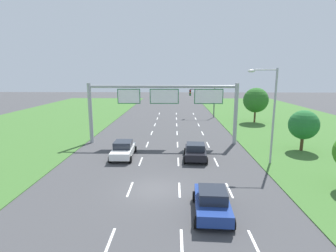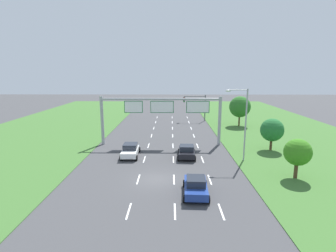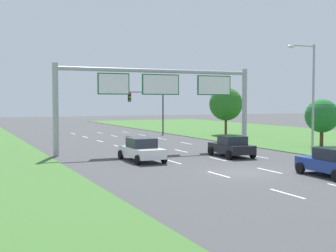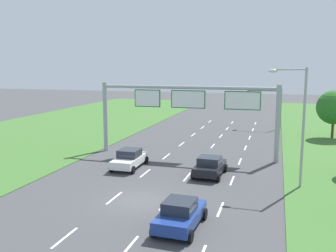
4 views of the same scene
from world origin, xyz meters
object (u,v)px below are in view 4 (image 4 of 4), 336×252
car_near_red (210,166)px  roadside_tree_far (334,107)px  car_lead_silver (130,159)px  sign_gantry (189,105)px  street_lamp (298,117)px  car_mid_lane (180,214)px  traffic_light_mast (266,101)px

car_near_red → roadside_tree_far: (11.39, 19.42, 2.99)m
car_lead_silver → sign_gantry: size_ratio=0.26×
street_lamp → roadside_tree_far: (5.06, 20.52, -1.32)m
car_lead_silver → car_mid_lane: (7.17, -10.46, -0.02)m
roadside_tree_far → sign_gantry: bearing=-136.9°
car_near_red → traffic_light_mast: traffic_light_mast is taller
car_mid_lane → sign_gantry: (-3.30, 15.89, 4.17)m
car_mid_lane → car_lead_silver: bearing=127.1°
car_lead_silver → traffic_light_mast: bearing=66.0°
street_lamp → car_lead_silver: bearing=173.5°
car_mid_lane → roadside_tree_far: bearing=71.9°
car_lead_silver → traffic_light_mast: (10.43, 24.39, 3.07)m
sign_gantry → roadside_tree_far: sign_gantry is taller
car_near_red → car_mid_lane: car_mid_lane is taller
car_lead_silver → street_lamp: 14.07m
car_near_red → sign_gantry: (-3.12, 5.85, 4.18)m
roadside_tree_far → car_lead_silver: bearing=-134.1°
car_mid_lane → sign_gantry: size_ratio=0.24×
car_lead_silver → street_lamp: size_ratio=0.52×
sign_gantry → street_lamp: 11.73m
car_near_red → car_lead_silver: (-6.99, 0.42, 0.02)m
car_mid_lane → sign_gantry: 16.75m
sign_gantry → traffic_light_mast: size_ratio=3.08×
sign_gantry → street_lamp: (9.45, -6.95, 0.13)m
sign_gantry → car_near_red: bearing=-61.9°
traffic_light_mast → roadside_tree_far: roadside_tree_far is taller
car_near_red → roadside_tree_far: 22.71m
car_lead_silver → roadside_tree_far: (18.38, 19.00, 2.97)m
car_near_red → traffic_light_mast: bearing=85.2°
traffic_light_mast → street_lamp: bearing=-83.7°
car_near_red → traffic_light_mast: size_ratio=0.72×
car_near_red → car_mid_lane: bearing=-85.9°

